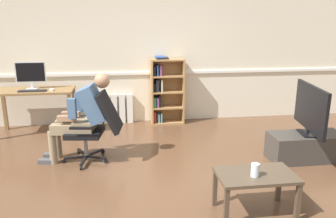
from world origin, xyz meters
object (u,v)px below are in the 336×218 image
(coffee_table, at_px, (256,180))
(tv_stand, at_px, (306,147))
(person_seated, at_px, (82,115))
(computer_mouse, at_px, (52,90))
(office_chair, at_px, (96,124))
(imac_monitor, at_px, (31,73))
(bookshelf, at_px, (165,91))
(computer_desk, at_px, (35,96))
(tv_screen, at_px, (310,109))
(drinking_glass, at_px, (255,170))
(keyboard, at_px, (32,91))
(radiator, at_px, (111,109))

(coffee_table, bearing_deg, tv_stand, 43.93)
(person_seated, relative_size, tv_stand, 1.20)
(computer_mouse, relative_size, office_chair, 0.10)
(imac_monitor, height_order, bookshelf, bookshelf)
(computer_desk, height_order, imac_monitor, imac_monitor)
(computer_mouse, bearing_deg, tv_screen, -22.86)
(office_chair, distance_m, tv_screen, 2.88)
(tv_screen, bearing_deg, drinking_glass, 143.27)
(computer_desk, bearing_deg, person_seated, -54.71)
(keyboard, xyz_separation_m, radiator, (1.21, 0.53, -0.49))
(imac_monitor, height_order, drinking_glass, imac_monitor)
(computer_mouse, bearing_deg, computer_desk, 158.46)
(coffee_table, bearing_deg, keyboard, 135.41)
(keyboard, height_order, radiator, keyboard)
(computer_desk, relative_size, computer_mouse, 12.64)
(keyboard, xyz_separation_m, drinking_glass, (2.68, -2.73, -0.27))
(person_seated, height_order, tv_stand, person_seated)
(computer_desk, xyz_separation_m, office_chair, (1.09, -1.30, -0.12))
(computer_mouse, xyz_separation_m, coffee_table, (2.42, -2.70, -0.40))
(tv_stand, bearing_deg, computer_mouse, 157.13)
(computer_desk, xyz_separation_m, bookshelf, (2.22, 0.29, -0.04))
(radiator, height_order, tv_screen, tv_screen)
(computer_mouse, height_order, office_chair, office_chair)
(office_chair, bearing_deg, drinking_glass, 53.80)
(computer_mouse, xyz_separation_m, drinking_glass, (2.38, -2.75, -0.27))
(imac_monitor, distance_m, person_seated, 1.69)
(computer_desk, xyz_separation_m, tv_stand, (3.94, -1.65, -0.46))
(imac_monitor, xyz_separation_m, bookshelf, (2.27, 0.21, -0.41))
(imac_monitor, relative_size, tv_screen, 0.49)
(tv_stand, bearing_deg, bookshelf, 131.42)
(keyboard, bearing_deg, computer_mouse, 3.85)
(tv_screen, distance_m, coffee_table, 1.72)
(bookshelf, xyz_separation_m, tv_stand, (1.71, -1.94, -0.42))
(office_chair, height_order, coffee_table, office_chair)
(computer_mouse, xyz_separation_m, person_seated, (0.60, -1.16, -0.12))
(tv_stand, bearing_deg, imac_monitor, 156.54)
(office_chair, relative_size, tv_stand, 0.95)
(tv_stand, bearing_deg, tv_screen, -9.00)
(keyboard, relative_size, bookshelf, 0.35)
(computer_desk, bearing_deg, keyboard, -87.13)
(imac_monitor, bearing_deg, bookshelf, 5.40)
(person_seated, height_order, tv_screen, person_seated)
(keyboard, xyz_separation_m, person_seated, (0.90, -1.14, -0.11))
(radiator, bearing_deg, tv_stand, -36.89)
(person_seated, bearing_deg, imac_monitor, -136.75)
(keyboard, bearing_deg, tv_screen, -21.04)
(computer_desk, distance_m, drinking_glass, 3.94)
(imac_monitor, distance_m, computer_mouse, 0.47)
(tv_stand, distance_m, tv_screen, 0.54)
(drinking_glass, bearing_deg, computer_mouse, 130.93)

